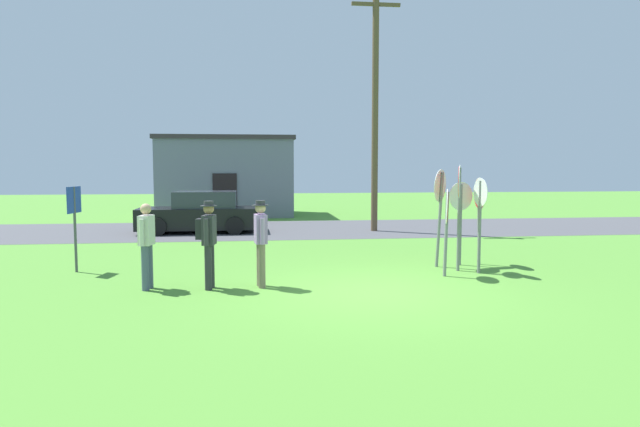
# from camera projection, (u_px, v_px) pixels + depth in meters

# --- Properties ---
(ground_plane) EXTENTS (80.00, 80.00, 0.00)m
(ground_plane) POSITION_uv_depth(u_px,v_px,m) (373.00, 293.00, 10.51)
(ground_plane) COLOR #518E33
(street_asphalt) EXTENTS (60.00, 6.40, 0.01)m
(street_asphalt) POSITION_uv_depth(u_px,v_px,m) (311.00, 229.00, 21.38)
(street_asphalt) COLOR #4C4C51
(street_asphalt) RESTS_ON ground
(building_background) EXTENTS (6.57, 4.39, 3.88)m
(building_background) POSITION_uv_depth(u_px,v_px,m) (227.00, 176.00, 27.43)
(building_background) COLOR slate
(building_background) RESTS_ON ground
(utility_pole) EXTENTS (1.80, 0.24, 8.89)m
(utility_pole) POSITION_uv_depth(u_px,v_px,m) (375.00, 106.00, 20.36)
(utility_pole) COLOR brown
(utility_pole) RESTS_ON ground
(parked_car_on_street) EXTENTS (4.31, 2.05, 1.51)m
(parked_car_on_street) POSITION_uv_depth(u_px,v_px,m) (200.00, 214.00, 20.23)
(parked_car_on_street) COLOR black
(parked_car_on_street) RESTS_ON ground
(stop_sign_rear_left) EXTENTS (0.26, 0.74, 1.92)m
(stop_sign_rear_left) POSITION_uv_depth(u_px,v_px,m) (447.00, 217.00, 12.03)
(stop_sign_rear_left) COLOR slate
(stop_sign_rear_left) RESTS_ON ground
(stop_sign_rear_right) EXTENTS (0.53, 0.64, 2.34)m
(stop_sign_rear_right) POSITION_uv_depth(u_px,v_px,m) (440.00, 200.00, 13.14)
(stop_sign_rear_right) COLOR slate
(stop_sign_rear_right) RESTS_ON ground
(stop_sign_low_front) EXTENTS (0.66, 0.22, 2.04)m
(stop_sign_low_front) POSITION_uv_depth(u_px,v_px,m) (461.00, 209.00, 13.42)
(stop_sign_low_front) COLOR slate
(stop_sign_low_front) RESTS_ON ground
(stop_sign_leaning_left) EXTENTS (0.08, 0.63, 2.15)m
(stop_sign_leaning_left) POSITION_uv_depth(u_px,v_px,m) (480.00, 210.00, 12.38)
(stop_sign_leaning_left) COLOR slate
(stop_sign_leaning_left) RESTS_ON ground
(stop_sign_leaning_right) EXTENTS (0.13, 0.80, 2.14)m
(stop_sign_leaning_right) POSITION_uv_depth(u_px,v_px,m) (479.00, 205.00, 13.50)
(stop_sign_leaning_right) COLOR slate
(stop_sign_leaning_right) RESTS_ON ground
(stop_sign_nearest) EXTENTS (0.32, 0.70, 2.44)m
(stop_sign_nearest) POSITION_uv_depth(u_px,v_px,m) (459.00, 199.00, 12.65)
(stop_sign_nearest) COLOR slate
(stop_sign_nearest) RESTS_ON ground
(person_holding_notes) EXTENTS (0.28, 0.56, 1.69)m
(person_holding_notes) POSITION_uv_depth(u_px,v_px,m) (147.00, 241.00, 10.77)
(person_holding_notes) COLOR #4C5670
(person_holding_notes) RESTS_ON ground
(person_near_signs) EXTENTS (0.41, 0.56, 1.74)m
(person_near_signs) POSITION_uv_depth(u_px,v_px,m) (208.00, 238.00, 10.81)
(person_near_signs) COLOR #2D2D33
(person_near_signs) RESTS_ON ground
(person_in_dark_shirt) EXTENTS (0.32, 0.56, 1.74)m
(person_in_dark_shirt) POSITION_uv_depth(u_px,v_px,m) (261.00, 238.00, 11.00)
(person_in_dark_shirt) COLOR #7A6B56
(person_in_dark_shirt) RESTS_ON ground
(info_panel_leftmost) EXTENTS (0.14, 0.59, 1.95)m
(info_panel_leftmost) POSITION_uv_depth(u_px,v_px,m) (74.00, 213.00, 12.52)
(info_panel_leftmost) COLOR #4C4C51
(info_panel_leftmost) RESTS_ON ground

